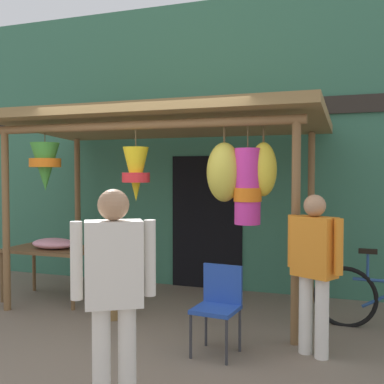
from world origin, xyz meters
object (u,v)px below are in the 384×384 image
Objects in this scene: display_table at (52,253)px; wicker_basket_by_table at (112,309)px; customer_foreground at (114,284)px; flower_heap_on_table at (54,243)px; vendor_in_orange at (314,262)px; folding_chair at (219,301)px.

display_table is 3.20× the size of wicker_basket_by_table.
customer_foreground is at bearing -46.88° from display_table.
vendor_in_orange reaches higher than flower_heap_on_table.
display_table is at bearing 158.29° from folding_chair.
folding_chair reaches higher than display_table.
wicker_basket_by_table is at bearing -19.51° from display_table.
wicker_basket_by_table is 2.58m from vendor_in_orange.
customer_foreground is at bearing -60.51° from wicker_basket_by_table.
customer_foreground reaches higher than folding_chair.
display_table is at bearing 147.40° from flower_heap_on_table.
wicker_basket_by_table is (-1.54, 0.66, -0.41)m from folding_chair.
vendor_in_orange is 0.94× the size of customer_foreground.
folding_chair is at bearing -21.71° from display_table.
vendor_in_orange reaches higher than folding_chair.
display_table is 0.17m from flower_heap_on_table.
vendor_in_orange is at bearing 53.40° from customer_foreground.
folding_chair is at bearing -165.93° from vendor_in_orange.
vendor_in_orange reaches higher than wicker_basket_by_table.
flower_heap_on_table is 1.34m from wicker_basket_by_table.
display_table is 2.91m from folding_chair.
flower_heap_on_table is (0.08, -0.05, 0.15)m from display_table.
display_table is 1.98× the size of flower_heap_on_table.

